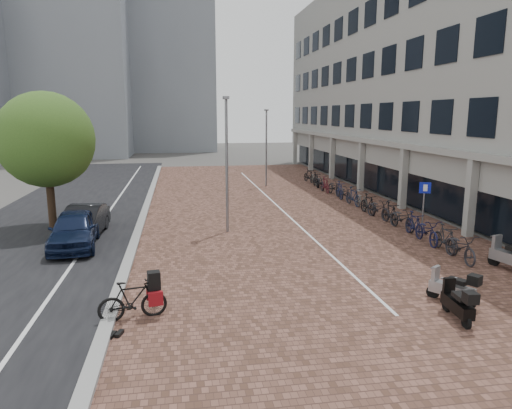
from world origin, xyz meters
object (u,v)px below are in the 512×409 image
(scooter_front, at_px, (511,255))
(scooter_back, at_px, (452,287))
(hero_bike, at_px, (133,300))
(parking_sign, at_px, (424,200))
(scooter_mid, at_px, (457,302))
(car_navy, at_px, (74,230))
(car_dark, at_px, (84,221))

(scooter_front, xyz_separation_m, scooter_back, (-3.45, -2.14, -0.08))
(hero_bike, xyz_separation_m, parking_sign, (11.64, 6.81, 0.97))
(parking_sign, bearing_deg, hero_bike, -127.23)
(scooter_mid, height_order, scooter_back, scooter_back)
(car_navy, bearing_deg, scooter_back, -38.28)
(scooter_front, distance_m, parking_sign, 5.17)
(scooter_front, bearing_deg, scooter_mid, -155.88)
(car_dark, distance_m, hero_bike, 9.21)
(car_navy, bearing_deg, scooter_front, -24.79)
(scooter_front, relative_size, scooter_back, 1.16)
(car_navy, height_order, scooter_back, car_navy)
(scooter_mid, relative_size, scooter_back, 1.00)
(car_dark, bearing_deg, parking_sign, -4.16)
(car_navy, bearing_deg, scooter_mid, -42.74)
(hero_bike, distance_m, parking_sign, 13.52)
(car_navy, height_order, parking_sign, parking_sign)
(hero_bike, bearing_deg, scooter_front, -91.91)
(scooter_mid, bearing_deg, parking_sign, 71.88)
(car_dark, distance_m, scooter_back, 14.59)
(car_dark, height_order, scooter_mid, car_dark)
(car_dark, bearing_deg, car_navy, -88.39)
(scooter_back, bearing_deg, car_dark, 108.06)
(car_navy, xyz_separation_m, scooter_mid, (10.94, -8.49, -0.23))
(scooter_mid, relative_size, parking_sign, 0.63)
(car_navy, xyz_separation_m, hero_bike, (2.85, -7.10, -0.18))
(parking_sign, bearing_deg, scooter_mid, -91.00)
(car_navy, xyz_separation_m, parking_sign, (14.50, -0.29, 0.79))
(hero_bike, xyz_separation_m, scooter_mid, (8.09, -1.39, -0.05))
(hero_bike, relative_size, parking_sign, 0.78)
(scooter_front, relative_size, scooter_mid, 1.17)
(scooter_back, relative_size, parking_sign, 0.63)
(car_dark, relative_size, hero_bike, 2.24)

